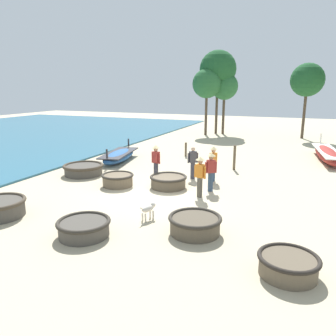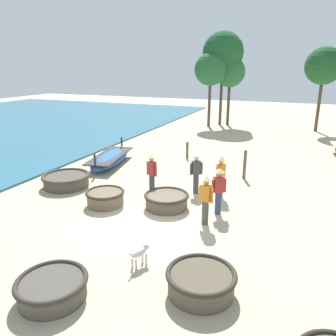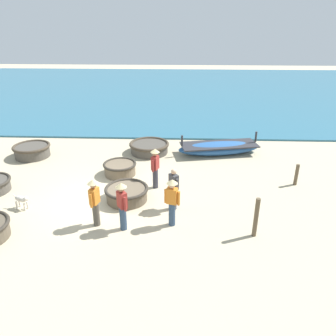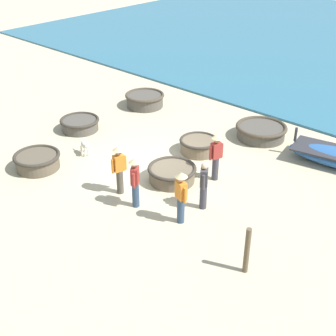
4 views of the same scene
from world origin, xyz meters
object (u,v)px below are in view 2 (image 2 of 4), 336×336
fisherman_standing_left (219,188)px  fisherman_standing_right (152,171)px  tree_left_mid (223,53)px  tree_leftmost (324,66)px  fisherman_hauling (206,197)px  coracle_nearest (167,200)px  mooring_post_inland (245,165)px  fisherman_by_coracle (221,174)px  coracle_front_left (66,180)px  tree_tall_back (230,72)px  coracle_front_right (105,197)px  dog (140,253)px  mooring_post_shoreline (187,150)px  fisherman_crouching (196,173)px  tree_right_mid (211,70)px  long_boat_red_hull (110,159)px  coracle_far_right (201,281)px  coracle_far_left (52,287)px

fisherman_standing_left → fisherman_standing_right: 3.03m
tree_left_mid → tree_leftmost: bearing=-0.7°
fisherman_hauling → tree_left_mid: 19.90m
coracle_nearest → mooring_post_inland: bearing=64.7°
fisherman_by_coracle → coracle_front_left: bearing=-168.1°
mooring_post_inland → tree_tall_back: size_ratio=0.23×
coracle_front_right → dog: bearing=-45.0°
fisherman_by_coracle → mooring_post_shoreline: (-3.10, 4.97, -0.51)m
coracle_nearest → fisherman_standing_left: 1.99m
coracle_front_right → fisherman_by_coracle: (3.76, 2.38, 0.66)m
fisherman_crouching → tree_right_mid: size_ratio=0.26×
coracle_front_left → mooring_post_inland: 7.94m
long_boat_red_hull → dog: (5.61, -7.54, 0.06)m
coracle_front_left → fisherman_standing_left: 6.73m
coracle_front_right → coracle_front_left: (-2.63, 1.04, -0.00)m
coracle_nearest → coracle_far_right: size_ratio=1.01×
coracle_nearest → coracle_front_left: 4.85m
tree_leftmost → tree_right_mid: bearing=-173.0°
coracle_far_right → fisherman_standing_left: 4.35m
tree_tall_back → dog: bearing=-83.3°
coracle_nearest → tree_leftmost: (5.30, 17.97, 4.64)m
coracle_nearest → fisherman_hauling: fisherman_hauling is taller
mooring_post_inland → fisherman_hauling: bearing=-94.4°
coracle_front_right → coracle_front_left: size_ratio=0.71×
fisherman_standing_left → fisherman_crouching: bearing=129.7°
mooring_post_inland → coracle_front_left: bearing=-150.2°
coracle_far_right → tree_left_mid: tree_left_mid is taller
long_boat_red_hull → tree_right_mid: tree_right_mid is taller
fisherman_crouching → fisherman_standing_right: 1.78m
dog → tree_right_mid: tree_right_mid is taller
fisherman_standing_right → tree_leftmost: tree_leftmost is taller
coracle_far_right → dog: size_ratio=2.47×
coracle_front_right → coracle_far_left: coracle_front_right is taller
fisherman_crouching → coracle_nearest: bearing=-107.3°
fisherman_by_coracle → coracle_far_right: bearing=-80.4°
mooring_post_inland → long_boat_red_hull: bearing=-176.5°
coracle_far_left → dog: bearing=56.4°
fisherman_by_coracle → mooring_post_inland: size_ratio=1.25×
coracle_nearest → coracle_front_left: bearing=175.4°
fisherman_standing_left → mooring_post_inland: 4.17m
fisherman_crouching → mooring_post_inland: fisherman_crouching is taller
tree_leftmost → dog: bearing=-101.8°
coracle_nearest → coracle_far_right: bearing=-58.0°
fisherman_standing_left → tree_left_mid: bearing=103.6°
fisherman_standing_right → coracle_front_left: bearing=-170.9°
coracle_nearest → tree_left_mid: size_ratio=0.21×
tree_left_mid → coracle_far_left: bearing=-85.2°
coracle_far_right → mooring_post_shoreline: size_ratio=1.81×
coracle_front_right → fisherman_by_coracle: bearing=32.4°
coracle_front_left → fisherman_standing_right: fisherman_standing_right is taller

